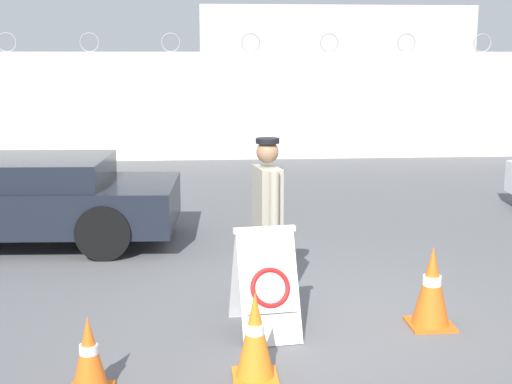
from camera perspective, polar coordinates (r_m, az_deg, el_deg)
The scene contains 9 objects.
ground_plane at distance 7.29m, azimuth 5.99°, elevation -9.98°, with size 90.00×90.00×0.00m, color #5B5B5E.
perimeter_wall at distance 17.93m, azimuth -0.42°, elevation 6.92°, with size 36.00×0.30×3.12m.
building_block at distance 23.87m, azimuth 4.93°, elevation 9.40°, with size 7.71×7.57×3.93m.
barricade_sign at distance 6.75m, azimuth 0.76°, elevation -7.12°, with size 0.65×0.90×1.02m.
security_guard at distance 7.27m, azimuth 0.94°, elevation -1.80°, with size 0.37×0.66×1.77m.
traffic_cone_near at distance 5.86m, azimuth -0.08°, elevation -11.45°, with size 0.36×0.36×0.74m.
traffic_cone_mid at distance 7.13m, azimuth 13.88°, elevation -7.39°, with size 0.43×0.43×0.80m.
traffic_cone_far at distance 5.77m, azimuth -13.21°, elevation -12.65°, with size 0.34×0.34×0.64m.
parked_car_front_coupe at distance 10.42m, azimuth -18.60°, elevation -0.52°, with size 4.56×2.12×1.20m.
Camera 1 is at (-1.28, -6.69, 2.60)m, focal length 50.00 mm.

